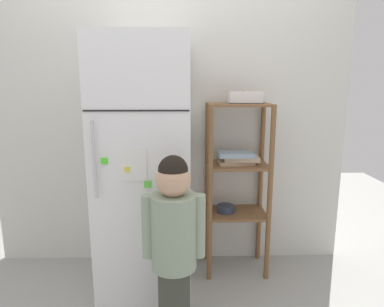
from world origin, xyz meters
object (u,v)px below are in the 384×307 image
object	(u,v)px
child_standing	(174,231)
fruit_bin	(245,98)
refrigerator	(145,168)
pantry_shelf_unit	(237,173)

from	to	relation	value
child_standing	fruit_bin	size ratio (longest dim) A/B	4.36
refrigerator	pantry_shelf_unit	bearing A→B (deg)	15.07
child_standing	pantry_shelf_unit	xyz separation A→B (m)	(0.44, 0.70, 0.13)
child_standing	pantry_shelf_unit	size ratio (longest dim) A/B	0.82
pantry_shelf_unit	fruit_bin	xyz separation A→B (m)	(0.04, 0.01, 0.55)
refrigerator	fruit_bin	xyz separation A→B (m)	(0.69, 0.18, 0.46)
pantry_shelf_unit	child_standing	bearing A→B (deg)	-122.01
pantry_shelf_unit	fruit_bin	world-z (taller)	fruit_bin
refrigerator	child_standing	world-z (taller)	refrigerator
pantry_shelf_unit	fruit_bin	size ratio (longest dim) A/B	5.30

